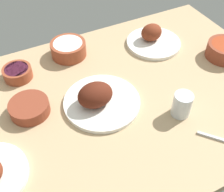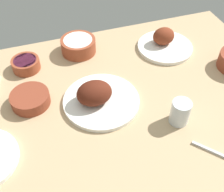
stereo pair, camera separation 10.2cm
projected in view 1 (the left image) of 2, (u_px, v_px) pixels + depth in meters
dining_table at (112, 103)px, 105.50cm from camera, size 140.00×90.00×4.00cm
plate_center_main at (98, 98)px, 100.42cm from camera, size 28.09×28.09×10.02cm
plate_far_side at (153, 39)px, 126.72cm from camera, size 24.50×24.50×9.14cm
bowl_soup at (29, 107)px, 98.12cm from camera, size 14.12×14.12×4.51cm
bowl_cream at (68, 49)px, 120.17cm from camera, size 15.13×15.13×6.35cm
bowl_onions at (17, 72)px, 110.80cm from camera, size 11.36×11.36×4.62cm
water_tumbler at (182, 105)px, 96.22cm from camera, size 6.61×6.61×9.11cm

